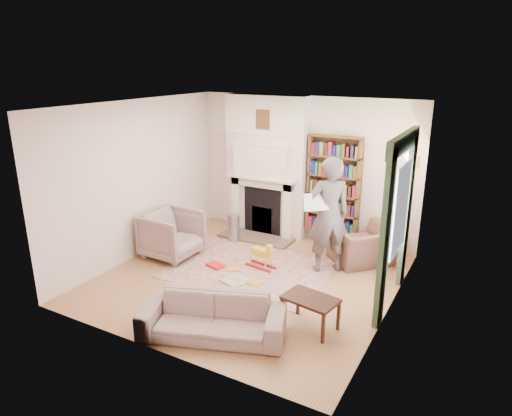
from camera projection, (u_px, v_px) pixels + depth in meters
The scene contains 25 objects.
floor at pixel (249, 278), 7.51m from camera, with size 4.50×4.50×0.00m, color olive.
ceiling at pixel (248, 105), 6.65m from camera, with size 4.50×4.50×0.00m, color white.
wall_back at pixel (305, 169), 8.95m from camera, with size 4.50×4.50×0.00m, color silver.
wall_front at pixel (150, 246), 5.20m from camera, with size 4.50×4.50×0.00m, color silver.
wall_left at pixel (139, 180), 8.11m from camera, with size 4.50×4.50×0.00m, color silver.
wall_right at pixel (395, 220), 6.05m from camera, with size 4.50×4.50×0.00m, color silver.
fireplace at pixel (267, 167), 9.14m from camera, with size 1.70×0.58×2.80m.
bookcase at pixel (334, 185), 8.62m from camera, with size 1.00×0.24×1.85m, color brown.
window at pixel (401, 208), 6.37m from camera, with size 0.02×0.90×1.30m, color silver.
curtain_left at pixel (385, 241), 5.88m from camera, with size 0.07×0.32×2.40m, color #31492F.
curtain_right at pixel (407, 211), 7.05m from camera, with size 0.07×0.32×2.40m, color #31492F.
pelmet at pixel (404, 142), 6.11m from camera, with size 0.09×1.70×0.24m, color #31492F.
wall_sconce at pixel (406, 161), 7.24m from camera, with size 0.20×0.24×0.24m, color gold, non-canonical shape.
rug at pixel (250, 269), 7.85m from camera, with size 2.62×2.02×0.01m, color #BFAA90.
armchair_reading at pixel (363, 245), 8.01m from camera, with size 1.03×0.90×0.67m, color #532D2C.
armchair_left at pixel (172, 234), 8.25m from camera, with size 0.90×0.93×0.84m, color gray.
sofa at pixel (212, 317), 5.88m from camera, with size 1.86×0.73×0.54m, color gray.
man_reading at pixel (328, 215), 7.51m from camera, with size 0.72×0.47×1.98m, color #504340.
newspaper at pixel (316, 202), 7.34m from camera, with size 0.41×0.02×0.29m, color silver.
coffee_table at pixel (310, 313), 6.05m from camera, with size 0.70×0.45×0.45m, color #341A12, non-canonical shape.
paraffin_heater at pixel (234, 228), 9.01m from camera, with size 0.24×0.24×0.55m, color #929398.
rocking_horse at pixel (261, 255), 7.82m from camera, with size 0.53×0.21×0.47m, color gold, non-canonical shape.
board_game at pixel (236, 281), 7.38m from camera, with size 0.39×0.39×0.03m, color #ECDF53.
game_box_lid at pixel (215, 265), 7.90m from camera, with size 0.30×0.20×0.05m, color red.
comic_annuals at pixel (247, 284), 7.28m from camera, with size 1.12×0.91×0.02m.
Camera 1 is at (3.39, -5.89, 3.41)m, focal length 32.00 mm.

